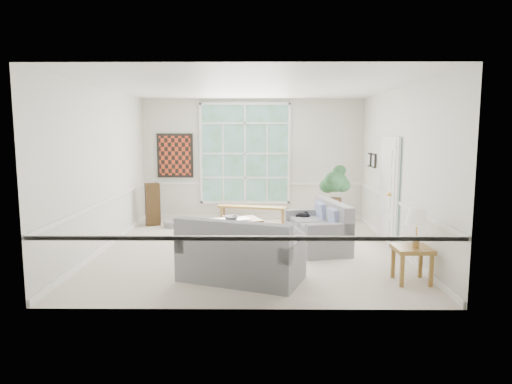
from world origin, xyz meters
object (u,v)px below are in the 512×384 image
(loveseat_right, at_px, (316,225))
(coffee_table, at_px, (232,230))
(side_table, at_px, (412,265))
(loveseat_front, at_px, (241,248))
(end_table, at_px, (333,221))

(loveseat_right, relative_size, coffee_table, 1.42)
(coffee_table, height_order, side_table, side_table)
(loveseat_front, xyz_separation_m, coffee_table, (-0.29, 2.45, -0.26))
(loveseat_right, relative_size, side_table, 3.10)
(end_table, xyz_separation_m, side_table, (0.62, -3.39, 0.01))
(coffee_table, bearing_deg, end_table, -0.76)
(loveseat_front, distance_m, side_table, 2.51)
(coffee_table, bearing_deg, loveseat_right, -41.44)
(loveseat_right, distance_m, side_table, 2.29)
(coffee_table, distance_m, end_table, 2.33)
(loveseat_right, xyz_separation_m, side_table, (1.16, -1.97, -0.18))
(loveseat_right, distance_m, end_table, 1.53)
(end_table, bearing_deg, loveseat_right, -110.61)
(loveseat_right, xyz_separation_m, end_table, (0.53, 1.42, -0.19))
(end_table, bearing_deg, side_table, -79.59)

